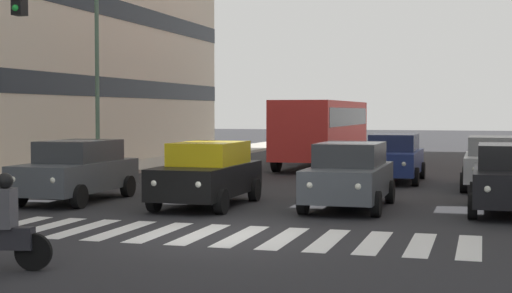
% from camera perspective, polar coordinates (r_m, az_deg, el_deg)
% --- Properties ---
extents(ground_plane, '(180.00, 180.00, 0.00)m').
position_cam_1_polar(ground_plane, '(16.00, -2.66, -6.56)').
color(ground_plane, '#262628').
extents(crosswalk_markings, '(10.35, 2.80, 0.01)m').
position_cam_1_polar(crosswalk_markings, '(16.00, -2.66, -6.54)').
color(crosswalk_markings, silver).
rests_on(crosswalk_markings, ground_plane).
extents(car_0, '(2.02, 4.44, 1.72)m').
position_cam_1_polar(car_0, '(20.38, 18.29, -2.20)').
color(car_0, black).
rests_on(car_0, ground_plane).
extents(car_1, '(2.02, 4.44, 1.72)m').
position_cam_1_polar(car_1, '(20.40, 6.91, -2.08)').
color(car_1, '#474C51').
rests_on(car_1, ground_plane).
extents(car_2, '(2.02, 4.44, 1.72)m').
position_cam_1_polar(car_2, '(20.79, -3.59, -1.98)').
color(car_2, black).
rests_on(car_2, ground_plane).
extents(car_3, '(2.02, 4.44, 1.72)m').
position_cam_1_polar(car_3, '(22.44, -13.07, -1.70)').
color(car_3, '#474C51').
rests_on(car_3, ground_plane).
extents(car_row2_0, '(2.02, 4.44, 1.72)m').
position_cam_1_polar(car_row2_0, '(28.32, 10.13, -0.79)').
color(car_row2_0, navy).
rests_on(car_row2_0, ground_plane).
extents(car_row2_1, '(2.02, 4.44, 1.72)m').
position_cam_1_polar(car_row2_1, '(26.44, 17.11, -1.11)').
color(car_row2_1, '#B2B7BC').
rests_on(car_row2_1, ground_plane).
extents(bus_behind_traffic, '(2.78, 10.50, 3.00)m').
position_cam_1_polar(bus_behind_traffic, '(35.76, 4.97, 1.51)').
color(bus_behind_traffic, red).
rests_on(bus_behind_traffic, ground_plane).
extents(motorcycle_with_rider, '(1.68, 0.46, 1.57)m').
position_cam_1_polar(motorcycle_with_rider, '(13.09, -18.25, -5.88)').
color(motorcycle_with_rider, black).
rests_on(motorcycle_with_rider, ground_plane).
extents(street_lamp_right, '(3.48, 0.28, 7.53)m').
position_cam_1_polar(street_lamp_right, '(29.86, -10.67, 6.88)').
color(street_lamp_right, '#4C6B56').
rests_on(street_lamp_right, sidewalk_right).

